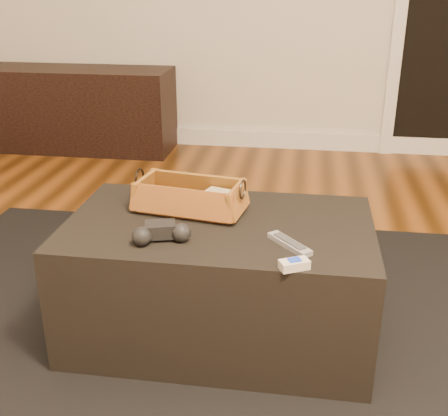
# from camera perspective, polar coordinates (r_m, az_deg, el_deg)

# --- Properties ---
(floor) EXTENTS (5.00, 5.50, 0.01)m
(floor) POSITION_cam_1_polar(r_m,az_deg,el_deg) (1.76, -3.34, -19.86)
(floor) COLOR brown
(floor) RESTS_ON ground
(baseboard) EXTENTS (5.00, 0.04, 0.12)m
(baseboard) POSITION_cam_1_polar(r_m,az_deg,el_deg) (4.16, 4.31, 6.97)
(baseboard) COLOR white
(baseboard) RESTS_ON floor
(door_jamb_left) EXTENTS (0.08, 0.05, 2.05)m
(door_jamb_left) POSITION_cam_1_polar(r_m,az_deg,el_deg) (4.02, 17.62, 19.40)
(door_jamb_left) COLOR white
(door_jamb_left) RESTS_ON floor
(media_cabinet) EXTENTS (1.47, 0.45, 0.58)m
(media_cabinet) POSITION_cam_1_polar(r_m,az_deg,el_deg) (4.23, -15.38, 9.68)
(media_cabinet) COLOR black
(media_cabinet) RESTS_ON floor
(area_rug) EXTENTS (2.60, 2.00, 0.01)m
(area_rug) POSITION_cam_1_polar(r_m,az_deg,el_deg) (2.00, -0.71, -13.25)
(area_rug) COLOR black
(area_rug) RESTS_ON floor
(ottoman) EXTENTS (1.00, 0.60, 0.42)m
(ottoman) POSITION_cam_1_polar(r_m,az_deg,el_deg) (1.93, -0.50, -7.17)
(ottoman) COLOR black
(ottoman) RESTS_ON area_rug
(tv_remote) EXTENTS (0.20, 0.06, 0.02)m
(tv_remote) POSITION_cam_1_polar(r_m,az_deg,el_deg) (1.91, -4.13, 0.34)
(tv_remote) COLOR black
(tv_remote) RESTS_ON wicker_basket
(cloth_bundle) EXTENTS (0.12, 0.10, 0.06)m
(cloth_bundle) POSITION_cam_1_polar(r_m,az_deg,el_deg) (1.91, -0.40, 0.89)
(cloth_bundle) COLOR #CBB88D
(cloth_bundle) RESTS_ON wicker_basket
(wicker_basket) EXTENTS (0.40, 0.25, 0.13)m
(wicker_basket) POSITION_cam_1_polar(r_m,az_deg,el_deg) (1.91, -3.47, 1.00)
(wicker_basket) COLOR brown
(wicker_basket) RESTS_ON ottoman
(game_controller) EXTENTS (0.19, 0.13, 0.06)m
(game_controller) POSITION_cam_1_polar(r_m,az_deg,el_deg) (1.70, -6.41, -2.50)
(game_controller) COLOR black
(game_controller) RESTS_ON ottoman
(silver_remote) EXTENTS (0.14, 0.15, 0.02)m
(silver_remote) POSITION_cam_1_polar(r_m,az_deg,el_deg) (1.68, 6.66, -3.61)
(silver_remote) COLOR #929499
(silver_remote) RESTS_ON ottoman
(cream_gadget) EXTENTS (0.09, 0.07, 0.03)m
(cream_gadget) POSITION_cam_1_polar(r_m,az_deg,el_deg) (1.56, 7.15, -5.70)
(cream_gadget) COLOR beige
(cream_gadget) RESTS_ON ottoman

